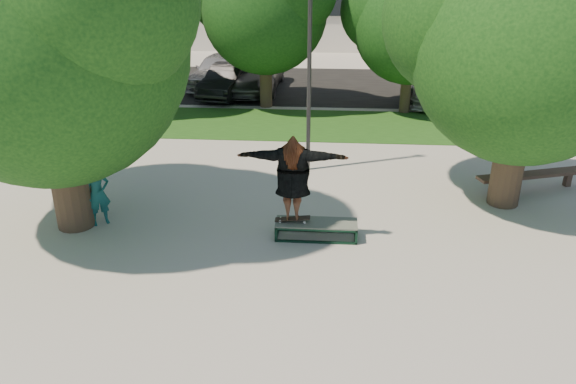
# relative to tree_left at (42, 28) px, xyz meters

# --- Properties ---
(ground) EXTENTS (120.00, 120.00, 0.00)m
(ground) POSITION_rel_tree_left_xyz_m (4.29, -1.09, -4.42)
(ground) COLOR #A9A69C
(ground) RESTS_ON ground
(grass_strip) EXTENTS (30.00, 4.00, 0.02)m
(grass_strip) POSITION_rel_tree_left_xyz_m (5.29, 8.41, -4.41)
(grass_strip) COLOR #1C4814
(grass_strip) RESTS_ON ground
(asphalt_strip) EXTENTS (40.00, 8.00, 0.01)m
(asphalt_strip) POSITION_rel_tree_left_xyz_m (4.29, 14.91, -4.42)
(asphalt_strip) COLOR black
(asphalt_strip) RESTS_ON ground
(tree_left) EXTENTS (6.96, 5.95, 7.12)m
(tree_left) POSITION_rel_tree_left_xyz_m (0.00, 0.00, 0.00)
(tree_left) COLOR #38281E
(tree_left) RESTS_ON ground
(tree_right) EXTENTS (6.24, 5.33, 6.51)m
(tree_right) POSITION_rel_tree_left_xyz_m (10.21, 1.99, -0.33)
(tree_right) COLOR #38281E
(tree_right) RESTS_ON ground
(bg_tree_left) EXTENTS (5.28, 4.51, 5.77)m
(bg_tree_left) POSITION_rel_tree_left_xyz_m (-2.28, 9.98, -0.69)
(bg_tree_left) COLOR #38281E
(bg_tree_left) RESTS_ON ground
(bg_tree_mid) EXTENTS (5.76, 4.92, 6.24)m
(bg_tree_mid) POSITION_rel_tree_left_xyz_m (3.22, 10.98, -0.41)
(bg_tree_mid) COLOR #38281E
(bg_tree_mid) RESTS_ON ground
(bg_tree_right) EXTENTS (5.04, 4.31, 5.43)m
(bg_tree_right) POSITION_rel_tree_left_xyz_m (8.73, 10.47, -0.93)
(bg_tree_right) COLOR #38281E
(bg_tree_right) RESTS_ON ground
(lamppost) EXTENTS (0.25, 0.15, 6.11)m
(lamppost) POSITION_rel_tree_left_xyz_m (5.29, 3.91, -1.27)
(lamppost) COLOR #2D2D30
(lamppost) RESTS_ON ground
(grind_box) EXTENTS (1.80, 0.60, 0.38)m
(grind_box) POSITION_rel_tree_left_xyz_m (5.66, -0.26, -4.23)
(grind_box) COLOR black
(grind_box) RESTS_ON ground
(skater_rig) EXTENTS (2.36, 0.68, 1.99)m
(skater_rig) POSITION_rel_tree_left_xyz_m (5.13, -0.26, -3.02)
(skater_rig) COLOR white
(skater_rig) RESTS_ON grind_box
(bystander) EXTENTS (0.67, 0.62, 1.53)m
(bystander) POSITION_rel_tree_left_xyz_m (0.63, 0.05, -3.66)
(bystander) COLOR #175858
(bystander) RESTS_ON ground
(bench) EXTENTS (3.07, 1.34, 0.47)m
(bench) POSITION_rel_tree_left_xyz_m (11.27, 2.85, -4.02)
(bench) COLOR #4C382D
(bench) RESTS_ON ground
(car_silver_a) EXTENTS (2.67, 4.86, 1.57)m
(car_silver_a) POSITION_rel_tree_left_xyz_m (0.79, 14.12, -3.64)
(car_silver_a) COLOR #A4A4A9
(car_silver_a) RESTS_ON asphalt_strip
(car_dark) EXTENTS (2.15, 4.30, 1.35)m
(car_dark) POSITION_rel_tree_left_xyz_m (1.46, 12.50, -3.75)
(car_dark) COLOR black
(car_dark) RESTS_ON asphalt_strip
(car_grey) EXTENTS (2.65, 5.58, 1.54)m
(car_grey) POSITION_rel_tree_left_xyz_m (2.29, 13.62, -3.65)
(car_grey) COLOR slate
(car_grey) RESTS_ON asphalt_strip
(car_silver_b) EXTENTS (2.89, 5.71, 1.59)m
(car_silver_b) POSITION_rel_tree_left_xyz_m (10.29, 12.61, -3.63)
(car_silver_b) COLOR #B3B3B8
(car_silver_b) RESTS_ON asphalt_strip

